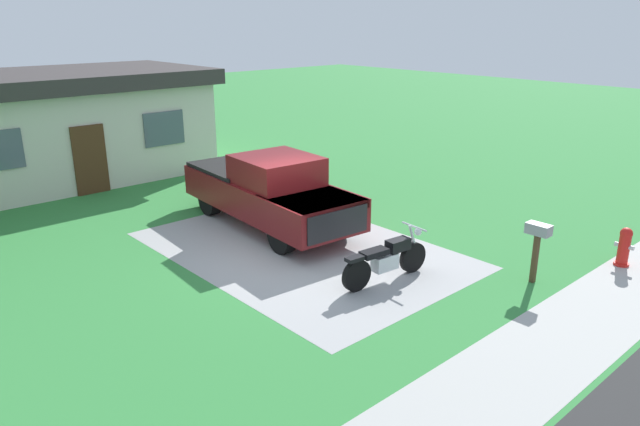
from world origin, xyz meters
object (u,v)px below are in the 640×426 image
neighbor_house (57,125)px  motorcycle (386,259)px  pickup_truck (268,189)px  fire_hydrant (624,247)px  mailbox (538,237)px

neighbor_house → motorcycle: bearing=-81.5°
pickup_truck → fire_hydrant: size_ratio=6.62×
mailbox → neighbor_house: neighbor_house is taller
mailbox → neighbor_house: 15.45m
motorcycle → fire_hydrant: motorcycle is taller
motorcycle → fire_hydrant: bearing=-33.6°
pickup_truck → mailbox: bearing=-73.9°
mailbox → neighbor_house: (-4.10, 14.87, 0.81)m
fire_hydrant → mailbox: bearing=158.6°
fire_hydrant → neighbor_house: size_ratio=0.09×
motorcycle → pickup_truck: 4.43m
motorcycle → pickup_truck: bearing=85.7°
mailbox → fire_hydrant: bearing=-21.4°
motorcycle → mailbox: size_ratio=1.75×
motorcycle → neighbor_house: bearing=98.5°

